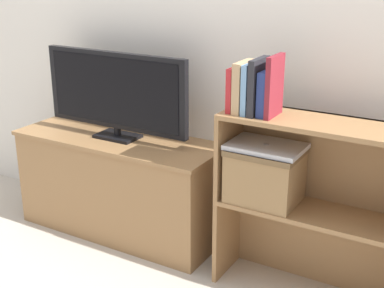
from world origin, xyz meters
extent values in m
plane|color=#BCB2A3|center=(0.00, 0.00, 0.00)|extent=(16.00, 16.00, 0.00)
cube|color=silver|center=(0.00, 0.42, 1.20)|extent=(10.00, 0.05, 2.40)
cube|color=olive|center=(-0.47, 0.19, 0.25)|extent=(1.09, 0.38, 0.51)
cube|color=olive|center=(-0.47, 0.19, 0.52)|extent=(1.11, 0.40, 0.02)
cube|color=black|center=(-0.47, 0.19, 0.54)|extent=(0.22, 0.14, 0.01)
cylinder|color=black|center=(-0.47, 0.19, 0.56)|extent=(0.04, 0.04, 0.04)
cube|color=black|center=(-0.47, 0.19, 0.78)|extent=(0.82, 0.03, 0.38)
cube|color=black|center=(-0.47, 0.17, 0.78)|extent=(0.76, 0.00, 0.34)
cube|color=olive|center=(0.19, 0.13, 0.20)|extent=(0.02, 0.27, 0.41)
cube|color=olive|center=(0.60, 0.26, 0.20)|extent=(0.79, 0.02, 0.41)
cube|color=olive|center=(0.60, 0.13, 0.40)|extent=(0.79, 0.27, 0.02)
cube|color=olive|center=(0.19, 0.13, 0.60)|extent=(0.02, 0.27, 0.39)
cube|color=olive|center=(0.60, 0.26, 0.60)|extent=(0.79, 0.02, 0.39)
cube|color=olive|center=(0.60, 0.13, 0.78)|extent=(0.79, 0.27, 0.02)
cube|color=#B22328|center=(0.22, 0.10, 0.89)|extent=(0.02, 0.13, 0.19)
cube|color=tan|center=(0.26, 0.10, 0.90)|extent=(0.03, 0.16, 0.21)
cube|color=#709ECC|center=(0.29, 0.10, 0.90)|extent=(0.02, 0.15, 0.21)
cube|color=#232328|center=(0.33, 0.10, 0.91)|extent=(0.03, 0.16, 0.23)
cube|color=navy|center=(0.37, 0.10, 0.89)|extent=(0.04, 0.13, 0.18)
cube|color=maroon|center=(0.40, 0.10, 0.92)|extent=(0.02, 0.15, 0.25)
cube|color=#937047|center=(0.37, 0.12, 0.53)|extent=(0.29, 0.23, 0.24)
cube|color=brown|center=(0.37, 0.12, 0.63)|extent=(0.30, 0.24, 0.02)
cube|color=#BCBCC1|center=(0.37, 0.12, 0.65)|extent=(0.31, 0.22, 0.02)
cylinder|color=#99999E|center=(0.37, 0.12, 0.67)|extent=(0.02, 0.02, 0.00)
camera|label=1|loc=(1.16, -1.85, 1.41)|focal=50.00mm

